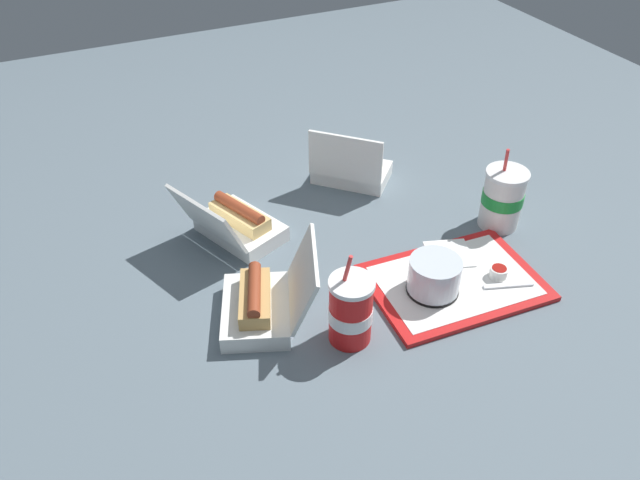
% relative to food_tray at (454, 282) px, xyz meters
% --- Properties ---
extents(ground_plane, '(3.20, 3.20, 0.00)m').
position_rel_food_tray_xyz_m(ground_plane, '(0.27, -0.16, -0.01)').
color(ground_plane, slate).
extents(food_tray, '(0.38, 0.28, 0.01)m').
position_rel_food_tray_xyz_m(food_tray, '(0.00, 0.00, 0.00)').
color(food_tray, red).
rests_on(food_tray, ground_plane).
extents(cake_container, '(0.11, 0.11, 0.08)m').
position_rel_food_tray_xyz_m(cake_container, '(0.06, 0.01, 0.04)').
color(cake_container, black).
rests_on(cake_container, food_tray).
extents(ketchup_cup, '(0.04, 0.04, 0.02)m').
position_rel_food_tray_xyz_m(ketchup_cup, '(-0.09, 0.03, 0.02)').
color(ketchup_cup, white).
rests_on(ketchup_cup, food_tray).
extents(napkin_stack, '(0.13, 0.13, 0.00)m').
position_rel_food_tray_xyz_m(napkin_stack, '(-0.04, -0.08, 0.01)').
color(napkin_stack, white).
rests_on(napkin_stack, food_tray).
extents(plastic_fork, '(0.11, 0.05, 0.00)m').
position_rel_food_tray_xyz_m(plastic_fork, '(-0.09, 0.07, 0.01)').
color(plastic_fork, white).
rests_on(plastic_fork, food_tray).
extents(clamshell_hotdog_left, '(0.25, 0.25, 0.17)m').
position_rel_food_tray_xyz_m(clamshell_hotdog_left, '(0.42, -0.08, 0.03)').
color(clamshell_hotdog_left, white).
rests_on(clamshell_hotdog_left, ground_plane).
extents(clamshell_hotdog_corner, '(0.24, 0.24, 0.17)m').
position_rel_food_tray_xyz_m(clamshell_hotdog_corner, '(0.01, -0.48, 0.03)').
color(clamshell_hotdog_corner, white).
rests_on(clamshell_hotdog_corner, ground_plane).
extents(clamshell_hotdog_front, '(0.25, 0.26, 0.16)m').
position_rel_food_tray_xyz_m(clamshell_hotdog_front, '(0.38, -0.36, 0.03)').
color(clamshell_hotdog_front, white).
rests_on(clamshell_hotdog_front, ground_plane).
extents(soda_cup_center, '(0.10, 0.10, 0.21)m').
position_rel_food_tray_xyz_m(soda_cup_center, '(-0.23, -0.14, 0.07)').
color(soda_cup_center, white).
rests_on(soda_cup_center, ground_plane).
extents(soda_cup_corner, '(0.09, 0.09, 0.21)m').
position_rel_food_tray_xyz_m(soda_cup_corner, '(0.28, 0.04, 0.07)').
color(soda_cup_corner, red).
rests_on(soda_cup_corner, ground_plane).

